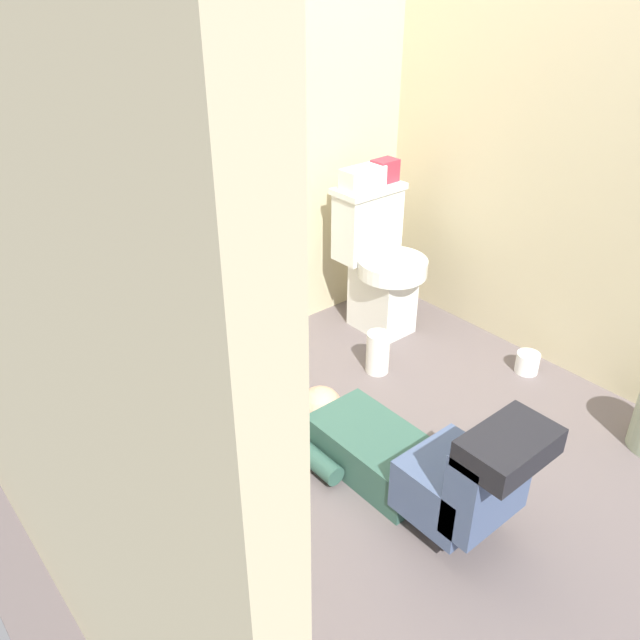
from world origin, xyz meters
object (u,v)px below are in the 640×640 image
paper_towel_roll (378,353)px  tissue_box (363,178)px  bottle_clear (64,241)px  bottle_pink (108,225)px  person_plumber (411,459)px  toilet_paper_roll (527,363)px  toilet (378,263)px  faucet (92,233)px  bottle_white (121,227)px  bottle_amber (87,232)px  vanity_cabinet (130,355)px  toiletry_bag (385,171)px  soap_dispenser (40,244)px

paper_towel_roll → tissue_box: bearing=58.1°
bottle_clear → paper_towel_roll: (1.20, -0.38, -0.77)m
bottle_pink → paper_towel_roll: size_ratio=0.80×
person_plumber → toilet_paper_roll: bearing=10.6°
toilet → bottle_pink: size_ratio=4.48×
bottle_clear → person_plumber: bearing=-55.0°
faucet → paper_towel_roll: faucet is taller
person_plumber → bottle_white: bearing=117.2°
person_plumber → paper_towel_roll: (0.48, 0.65, -0.07)m
bottle_amber → toilet_paper_roll: bottle_amber is taller
vanity_cabinet → toiletry_bag: bearing=5.8°
vanity_cabinet → tissue_box: (1.34, 0.15, 0.38)m
tissue_box → soap_dispenser: (-1.53, -0.02, 0.09)m
bottle_pink → paper_towel_roll: bearing=-19.1°
soap_dispenser → bottle_pink: 0.24m
toiletry_bag → bottle_amber: (-1.53, -0.04, 0.09)m
toilet → vanity_cabinet: vanity_cabinet is taller
vanity_cabinet → person_plumber: size_ratio=0.77×
faucet → toilet: bearing=-3.5°
bottle_amber → paper_towel_roll: bottle_amber is taller
paper_towel_roll → toilet: bearing=46.8°
tissue_box → bottle_white: 1.26m
toilet_paper_roll → bottle_white: bearing=152.1°
toilet → bottle_pink: (-1.34, 0.04, 0.54)m
faucet → bottle_amber: 0.06m
person_plumber → bottle_white: bottle_white is taller
paper_towel_roll → bottle_clear: bearing=162.5°
soap_dispenser → paper_towel_roll: bearing=-16.8°
person_plumber → bottle_white: 1.34m
toilet → bottle_white: (-1.30, 0.04, 0.52)m
person_plumber → bottle_white: size_ratio=7.92×
faucet → person_plumber: faucet is taller
bottle_white → bottle_pink: bearing=173.2°
tissue_box → toilet: bearing=-63.6°
bottle_clear → paper_towel_roll: 1.48m
toiletry_bag → bottle_pink: bearing=-178.1°
bottle_clear → bottle_white: 0.20m
toilet → bottle_pink: bottle_pink is taller
toiletry_bag → toilet_paper_roll: size_ratio=1.13×
toiletry_bag → paper_towel_roll: toiletry_bag is taller
vanity_cabinet → bottle_white: bottle_white is taller
toilet → faucet: size_ratio=7.50×
toiletry_bag → faucet: bearing=-179.8°
toiletry_bag → bottle_white: bottle_white is taller
toiletry_bag → soap_dispenser: (-1.68, -0.02, 0.08)m
bottle_pink → bottle_clear: bearing=173.9°
paper_towel_roll → toilet_paper_roll: size_ratio=1.89×
bottle_pink → bottle_white: (0.04, -0.01, -0.02)m
soap_dispenser → bottle_white: size_ratio=1.24×
person_plumber → toilet_paper_roll: size_ratio=9.68×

